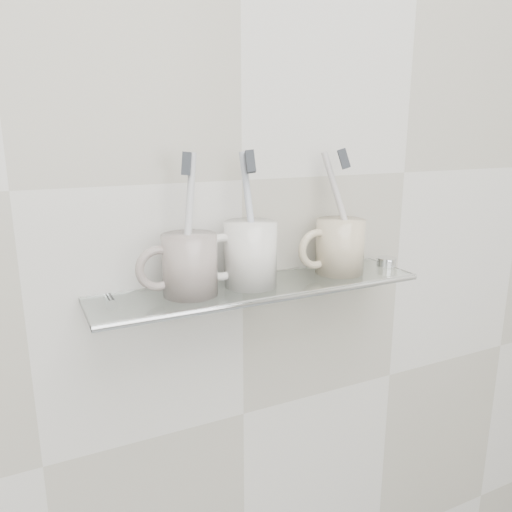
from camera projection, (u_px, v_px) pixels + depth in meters
wall_back at (242, 180)px, 0.76m from camera, size 2.50×0.00×2.50m
shelf_glass at (260, 288)px, 0.74m from camera, size 0.50×0.12×0.01m
shelf_rail at (278, 299)px, 0.69m from camera, size 0.50×0.01×0.01m
bracket_left at (111, 306)px, 0.70m from camera, size 0.02×0.03×0.02m
bracket_right at (355, 270)px, 0.88m from camera, size 0.02×0.03×0.02m
mug_left at (190, 265)px, 0.69m from camera, size 0.09×0.09×0.09m
mug_left_handle at (158, 268)px, 0.67m from camera, size 0.06×0.01×0.06m
toothbrush_left at (188, 223)px, 0.68m from camera, size 0.03×0.02×0.19m
bristles_left at (186, 164)px, 0.66m from camera, size 0.02×0.03×0.03m
mug_center at (251, 254)px, 0.73m from camera, size 0.10×0.10×0.10m
mug_center_handle at (222, 257)px, 0.71m from camera, size 0.07×0.01×0.07m
toothbrush_center at (250, 218)px, 0.72m from camera, size 0.02×0.06×0.19m
bristles_center at (250, 162)px, 0.70m from camera, size 0.02×0.03×0.03m
mug_right at (340, 246)px, 0.80m from camera, size 0.08×0.08×0.09m
mug_right_handle at (316, 249)px, 0.78m from camera, size 0.06×0.01×0.06m
toothbrush_right at (342, 211)px, 0.78m from camera, size 0.05×0.06×0.18m
bristles_right at (344, 159)px, 0.76m from camera, size 0.03×0.03×0.03m
chrome_cap at (386, 261)px, 0.85m from camera, size 0.03×0.03×0.01m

